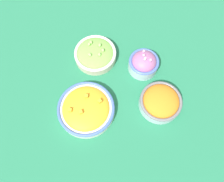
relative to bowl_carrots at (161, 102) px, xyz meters
name	(u,v)px	position (x,y,z in m)	size (l,w,h in m)	color
ground_plane	(112,94)	(-0.18, -0.02, -0.03)	(3.00, 3.00, 0.00)	#23704C
bowl_carrots	(161,102)	(0.00, 0.00, 0.00)	(0.16, 0.16, 0.07)	#B2C1CC
bowl_squash	(86,109)	(-0.25, -0.12, -0.01)	(0.21, 0.21, 0.06)	silver
bowl_lettuce	(95,54)	(-0.31, 0.11, -0.01)	(0.17, 0.17, 0.06)	beige
bowl_red_onion	(144,63)	(-0.11, 0.13, 0.01)	(0.12, 0.12, 0.09)	#B2C1CC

